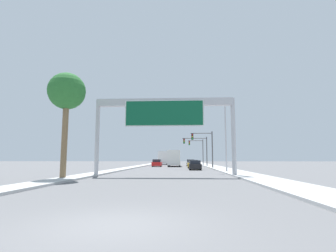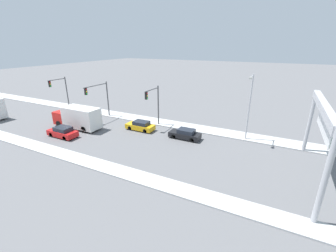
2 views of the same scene
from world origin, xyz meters
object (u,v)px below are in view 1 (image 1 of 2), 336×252
car_near_center (195,165)px  traffic_light_near_intersection (205,144)px  sign_gantry (164,113)px  traffic_light_mid_block (199,146)px  truck_box_secondary (174,158)px  palm_tree_foreground (67,93)px  car_near_left (157,163)px  truck_box_primary (163,158)px  car_far_right (190,163)px  car_far_left (193,164)px  street_lamp_right (223,129)px  traffic_light_far_intersection (198,148)px

car_near_center → traffic_light_near_intersection: traffic_light_near_intersection is taller
sign_gantry → traffic_light_mid_block: (5.07, 30.11, -1.75)m
truck_box_secondary → car_near_center: bearing=-77.6°
sign_gantry → traffic_light_near_intersection: (5.60, 20.11, -1.81)m
palm_tree_foreground → car_near_left: bearing=82.7°
truck_box_primary → truck_box_secondary: 17.86m
car_far_right → truck_box_secondary: 6.13m
traffic_light_near_intersection → truck_box_primary: bearing=108.3°
car_near_center → palm_tree_foreground: 22.29m
car_far_left → traffic_light_mid_block: size_ratio=0.70×
car_near_center → truck_box_secondary: (-3.50, 15.96, 1.03)m
car_far_left → truck_box_primary: size_ratio=0.58×
truck_box_primary → street_lamp_right: (10.06, -40.80, 3.28)m
palm_tree_foreground → street_lamp_right: size_ratio=1.00×
traffic_light_far_intersection → truck_box_primary: bearing=140.3°
sign_gantry → truck_box_secondary: bearing=90.0°
car_near_left → car_far_left: bearing=-49.1°
traffic_light_near_intersection → street_lamp_right: street_lamp_right is taller
car_near_center → car_near_left: size_ratio=0.99×
truck_box_secondary → palm_tree_foreground: palm_tree_foreground is taller
car_far_right → car_near_center: size_ratio=1.05×
traffic_light_far_intersection → street_lamp_right: street_lamp_right is taller
street_lamp_right → car_far_right: bearing=96.2°
car_far_right → palm_tree_foreground: size_ratio=0.52×
truck_box_secondary → traffic_light_near_intersection: bearing=-60.9°
car_far_right → traffic_light_far_intersection: bearing=67.1°
traffic_light_far_intersection → sign_gantry: bearing=-98.0°
traffic_light_mid_block → palm_tree_foreground: bearing=-110.6°
traffic_light_far_intersection → street_lamp_right: 33.26m
traffic_light_mid_block → traffic_light_far_intersection: 10.02m
car_far_right → palm_tree_foreground: palm_tree_foreground is taller
car_far_left → car_near_left: bearing=130.9°
truck_box_primary → traffic_light_far_intersection: size_ratio=1.18×
sign_gantry → car_near_center: sign_gantry is taller
car_near_center → traffic_light_far_intersection: 26.23m
traffic_light_far_intersection → car_far_left: bearing=-96.5°
sign_gantry → palm_tree_foreground: size_ratio=1.54×
car_far_right → traffic_light_near_intersection: traffic_light_near_intersection is taller
traffic_light_mid_block → palm_tree_foreground: (-12.84, -34.08, 2.76)m
car_far_left → traffic_light_near_intersection: 4.24m
car_near_center → truck_box_primary: 34.21m
car_near_center → truck_box_secondary: bearing=102.4°
car_near_left → street_lamp_right: (10.06, -22.56, 4.40)m
car_near_center → street_lamp_right: (3.06, -7.33, 4.44)m
palm_tree_foreground → street_lamp_right: bearing=37.1°
sign_gantry → car_near_left: (-3.50, 29.44, -5.25)m
car_near_left → street_lamp_right: size_ratio=0.49×
truck_box_primary → palm_tree_foreground: palm_tree_foreground is taller
car_far_right → truck_box_secondary: size_ratio=0.56×
car_far_left → car_near_center: bearing=-90.0°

